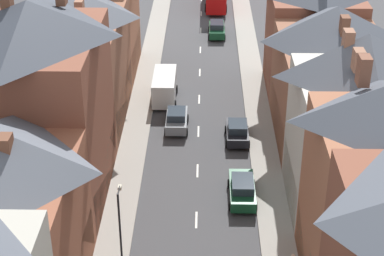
{
  "coord_description": "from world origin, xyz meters",
  "views": [
    {
      "loc": [
        0.4,
        -15.98,
        25.44
      ],
      "look_at": [
        -0.5,
        28.45,
        1.16
      ],
      "focal_mm": 60.0,
      "sensor_mm": 36.0,
      "label": 1
    }
  ],
  "objects_px": {
    "car_mid_black": "(237,131)",
    "delivery_van": "(164,86)",
    "street_lamp": "(120,226)",
    "car_parked_right_a": "(217,29)",
    "car_near_blue": "(242,189)",
    "car_parked_left_a": "(177,119)"
  },
  "relations": [
    {
      "from": "car_mid_black",
      "to": "delivery_van",
      "type": "relative_size",
      "value": 0.74
    },
    {
      "from": "car_mid_black",
      "to": "delivery_van",
      "type": "xyz_separation_m",
      "value": [
        -6.2,
        7.22,
        0.52
      ]
    },
    {
      "from": "delivery_van",
      "to": "street_lamp",
      "type": "distance_m",
      "value": 22.87
    },
    {
      "from": "car_parked_right_a",
      "to": "delivery_van",
      "type": "xyz_separation_m",
      "value": [
        -4.9,
        -16.4,
        0.49
      ]
    },
    {
      "from": "delivery_van",
      "to": "street_lamp",
      "type": "bearing_deg",
      "value": -92.89
    },
    {
      "from": "car_near_blue",
      "to": "street_lamp",
      "type": "distance_m",
      "value": 10.72
    },
    {
      "from": "car_near_blue",
      "to": "car_parked_left_a",
      "type": "xyz_separation_m",
      "value": [
        -4.9,
        10.05,
        0.02
      ]
    },
    {
      "from": "car_near_blue",
      "to": "car_mid_black",
      "type": "distance_m",
      "value": 8.12
    },
    {
      "from": "car_parked_right_a",
      "to": "street_lamp",
      "type": "relative_size",
      "value": 0.79
    },
    {
      "from": "car_near_blue",
      "to": "car_parked_right_a",
      "type": "xyz_separation_m",
      "value": [
        -1.3,
        31.74,
        0.03
      ]
    },
    {
      "from": "car_parked_left_a",
      "to": "car_parked_right_a",
      "type": "xyz_separation_m",
      "value": [
        3.6,
        21.69,
        0.0
      ]
    },
    {
      "from": "car_parked_right_a",
      "to": "street_lamp",
      "type": "xyz_separation_m",
      "value": [
        -6.05,
        -39.15,
        2.39
      ]
    },
    {
      "from": "car_parked_left_a",
      "to": "street_lamp",
      "type": "relative_size",
      "value": 0.71
    },
    {
      "from": "car_near_blue",
      "to": "street_lamp",
      "type": "height_order",
      "value": "street_lamp"
    },
    {
      "from": "car_parked_left_a",
      "to": "delivery_van",
      "type": "relative_size",
      "value": 0.75
    },
    {
      "from": "car_mid_black",
      "to": "car_parked_left_a",
      "type": "bearing_deg",
      "value": 158.52
    },
    {
      "from": "car_near_blue",
      "to": "car_parked_left_a",
      "type": "height_order",
      "value": "car_parked_left_a"
    },
    {
      "from": "car_parked_right_a",
      "to": "delivery_van",
      "type": "height_order",
      "value": "delivery_van"
    },
    {
      "from": "car_parked_right_a",
      "to": "street_lamp",
      "type": "distance_m",
      "value": 39.69
    },
    {
      "from": "delivery_van",
      "to": "car_parked_left_a",
      "type": "bearing_deg",
      "value": -76.21
    },
    {
      "from": "car_parked_left_a",
      "to": "street_lamp",
      "type": "bearing_deg",
      "value": -97.99
    },
    {
      "from": "car_mid_black",
      "to": "delivery_van",
      "type": "height_order",
      "value": "delivery_van"
    }
  ]
}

